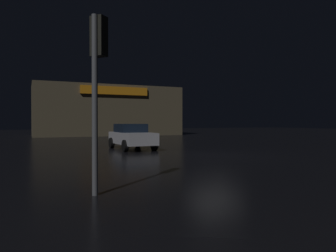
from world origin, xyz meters
TOP-DOWN VIEW (x-y plane):
  - ground_plane at (0.00, 0.00)m, footprint 120.00×120.00m
  - store_building at (0.84, 25.98)m, footprint 17.35×7.57m
  - traffic_signal_opposite at (-6.83, -5.94)m, footprint 0.43×0.41m
  - car_near at (-2.58, 5.08)m, footprint 2.06×4.19m

SIDE VIEW (x-z plane):
  - ground_plane at x=0.00m, z-range 0.00..0.00m
  - car_near at x=-2.58m, z-range 0.02..1.55m
  - traffic_signal_opposite at x=-6.83m, z-range 0.94..4.95m
  - store_building at x=0.84m, z-range 0.01..5.98m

